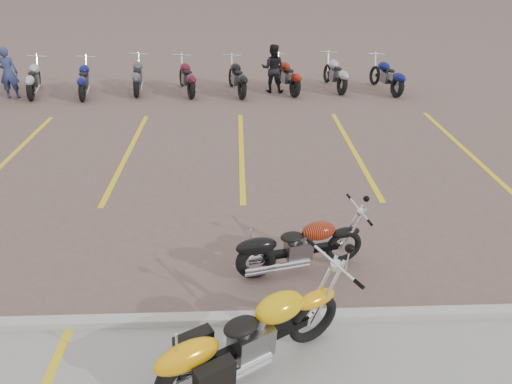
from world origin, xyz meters
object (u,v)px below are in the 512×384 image
at_px(flame_cruiser, 297,248).
at_px(person_a, 8,73).
at_px(person_b, 273,68).
at_px(yellow_cruiser, 248,338).

height_order(flame_cruiser, person_a, person_a).
bearing_deg(flame_cruiser, person_a, 116.12).
height_order(flame_cruiser, person_b, person_b).
xyz_separation_m(person_a, person_b, (8.36, 0.43, -0.03)).
distance_m(person_a, person_b, 8.37).
xyz_separation_m(yellow_cruiser, person_a, (-7.26, 11.62, 0.31)).
distance_m(yellow_cruiser, flame_cruiser, 2.12).
xyz_separation_m(yellow_cruiser, person_b, (1.09, 12.06, 0.28)).
bearing_deg(person_a, flame_cruiser, 123.22).
bearing_deg(yellow_cruiser, person_b, 54.21).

